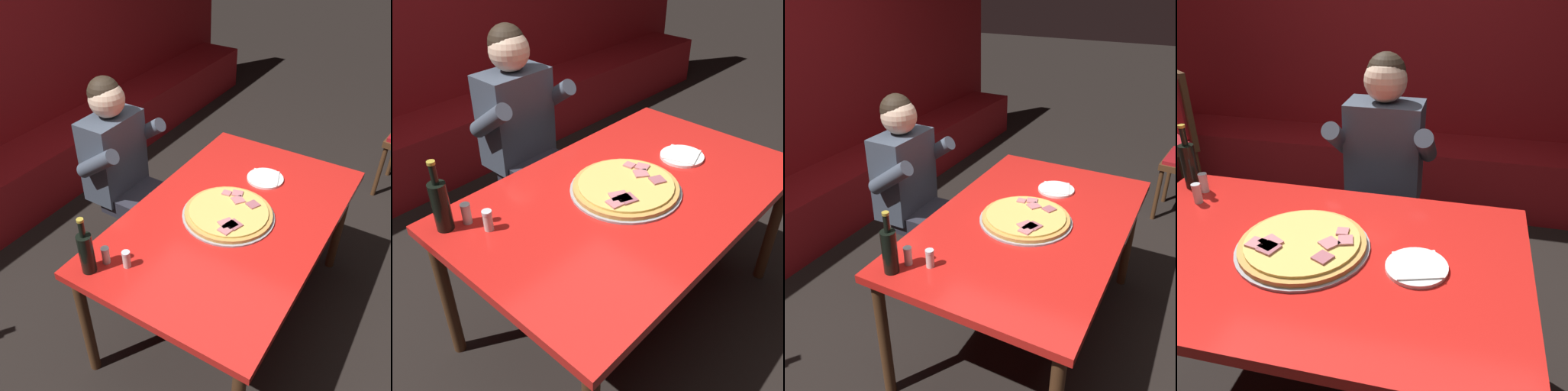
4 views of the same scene
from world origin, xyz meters
The scene contains 9 objects.
ground_plane centered at (0.00, 0.00, 0.00)m, with size 24.00×24.00×0.00m, color black.
booth_bench centered at (0.00, 1.86, 0.23)m, with size 6.46×0.48×0.46m, color maroon.
main_dining_table centered at (0.00, 0.00, 0.67)m, with size 1.55×0.96×0.74m.
pizza centered at (-0.01, 0.01, 0.76)m, with size 0.48×0.48×0.05m.
plate_white_paper centered at (0.40, -0.01, 0.75)m, with size 0.21×0.21×0.02m.
beer_bottle centered at (-0.67, 0.36, 0.85)m, with size 0.07×0.07×0.29m.
shaker_parmesan centered at (-0.57, 0.23, 0.78)m, with size 0.04×0.04×0.09m.
shaker_black_pepper centered at (-0.60, 0.33, 0.78)m, with size 0.04×0.04×0.09m.
diner_seated_blue_shirt centered at (0.10, 0.79, 0.71)m, with size 0.53×0.53×1.27m.
Camera 3 is at (-1.83, -0.69, 1.89)m, focal length 40.00 mm.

